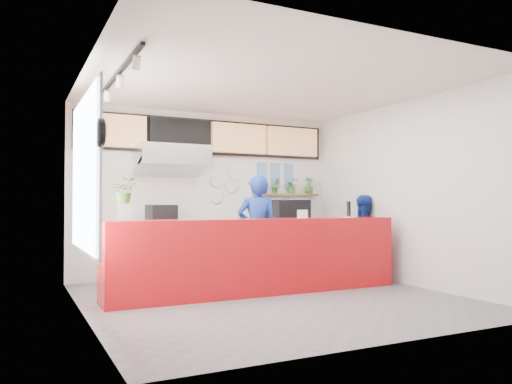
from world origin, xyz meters
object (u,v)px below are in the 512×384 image
object	(u,v)px
service_counter	(259,256)
espresso_machine	(286,213)
staff_center	(257,231)
staff_right	(362,236)
panini_oven	(161,216)
pepper_mill	(349,209)

from	to	relation	value
service_counter	espresso_machine	xyz separation A→B (m)	(1.49, 1.80, 0.60)
staff_center	staff_right	distance (m)	2.09
panini_oven	staff_right	bearing A→B (deg)	-23.23
service_counter	staff_right	distance (m)	2.42
service_counter	panini_oven	bearing A→B (deg)	118.38
panini_oven	service_counter	bearing A→B (deg)	-64.50
espresso_machine	staff_center	xyz separation A→B (m)	(-1.23, -1.23, -0.26)
espresso_machine	staff_right	bearing A→B (deg)	-63.88
staff_center	panini_oven	bearing A→B (deg)	-24.46
pepper_mill	staff_right	bearing A→B (deg)	40.20
service_counter	espresso_machine	size ratio (longest dim) A/B	5.83
staff_center	pepper_mill	world-z (taller)	staff_center
espresso_machine	pepper_mill	size ratio (longest dim) A/B	3.17
pepper_mill	panini_oven	bearing A→B (deg)	143.30
service_counter	panini_oven	world-z (taller)	panini_oven
staff_right	staff_center	bearing A→B (deg)	6.18
espresso_machine	staff_center	world-z (taller)	staff_center
service_counter	staff_right	bearing A→B (deg)	13.72
staff_center	pepper_mill	distance (m)	1.50
panini_oven	staff_center	distance (m)	1.75
panini_oven	espresso_machine	distance (m)	2.46
panini_oven	staff_right	size ratio (longest dim) A/B	0.30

